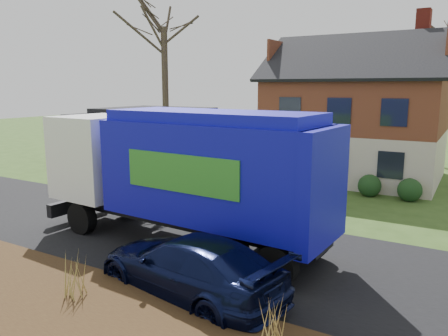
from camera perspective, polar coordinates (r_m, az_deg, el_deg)
The scene contains 12 objects.
ground at distance 14.96m, azimuth -4.57°, elevation -9.73°, with size 120.00×120.00×0.00m, color #2E4A18.
road at distance 14.95m, azimuth -4.57°, elevation -9.69°, with size 80.00×7.00×0.02m, color black.
mulch_verge at distance 11.34m, azimuth -20.73°, elevation -16.49°, with size 80.00×3.50×0.30m, color black.
main_house at distance 26.26m, azimuth 15.90°, elevation 7.65°, with size 12.95×8.95×9.26m.
ranch_house at distance 31.84m, azimuth -9.02°, elevation 4.36°, with size 9.80×8.20×3.70m.
garbage_truck at distance 14.14m, azimuth -5.11°, elevation -0.11°, with size 10.55×3.34×4.46m.
silver_sedan at distance 19.26m, azimuth 0.46°, elevation -2.40°, with size 1.81×5.20×1.71m, color #B5B8BD.
navy_wagon at distance 11.18m, azimuth -4.58°, elevation -12.65°, with size 2.18×5.35×1.55m, color black.
tree_front_west at distance 24.72m, azimuth -7.95°, elevation 20.60°, with size 3.89×3.89×11.56m.
tree_back at distance 32.45m, azimuth 27.15°, elevation 17.74°, with size 3.74×3.74×11.83m.
grass_clump_mid at distance 11.10m, azimuth -18.75°, elevation -13.03°, with size 0.39×0.32×1.08m.
grass_clump_east at distance 8.80m, azimuth 6.36°, elevation -19.50°, with size 0.38×0.32×0.96m.
Camera 1 is at (8.07, -11.48, 5.18)m, focal length 35.00 mm.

